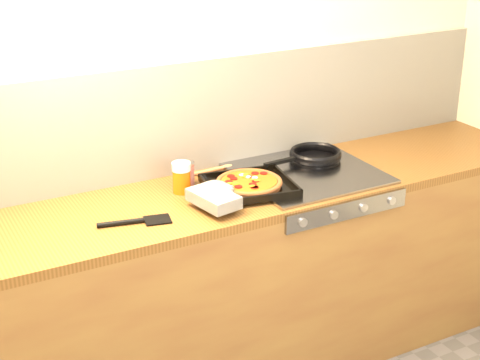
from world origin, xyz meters
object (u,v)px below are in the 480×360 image
frying_pan (314,156)px  tomato_can (186,174)px  pizza_on_tray (239,187)px  juice_glass (181,177)px

frying_pan → tomato_can: 0.64m
frying_pan → tomato_can: (-0.64, 0.03, 0.02)m
pizza_on_tray → juice_glass: (-0.19, 0.15, 0.03)m
frying_pan → juice_glass: 0.68m
tomato_can → juice_glass: juice_glass is taller
frying_pan → tomato_can: bearing=177.1°
pizza_on_tray → frying_pan: size_ratio=1.21×
pizza_on_tray → frying_pan: 0.51m
juice_glass → pizza_on_tray: bearing=-37.9°
pizza_on_tray → tomato_can: bearing=126.9°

